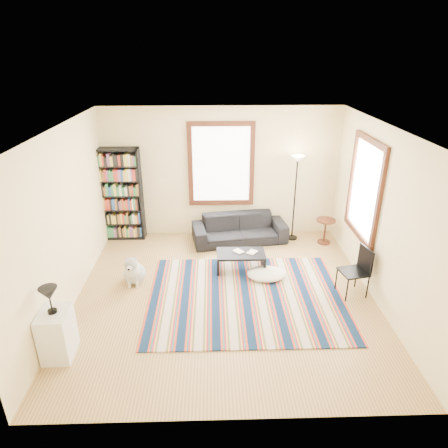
{
  "coord_description": "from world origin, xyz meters",
  "views": [
    {
      "loc": [
        -0.19,
        -5.73,
        3.88
      ],
      "look_at": [
        0.0,
        0.5,
        1.1
      ],
      "focal_mm": 32.0,
      "sensor_mm": 36.0,
      "label": 1
    }
  ],
  "objects_px": {
    "dog": "(134,268)",
    "coffee_table": "(241,261)",
    "bookshelf": "(121,195)",
    "white_cabinet": "(57,334)",
    "floor_cushion": "(266,274)",
    "sofa": "(240,229)",
    "floor_lamp": "(295,199)",
    "side_table": "(325,231)",
    "folding_chair": "(353,272)"
  },
  "relations": [
    {
      "from": "dog",
      "to": "coffee_table",
      "type": "bearing_deg",
      "value": 12.87
    },
    {
      "from": "bookshelf",
      "to": "white_cabinet",
      "type": "relative_size",
      "value": 2.86
    },
    {
      "from": "coffee_table",
      "to": "floor_cushion",
      "type": "bearing_deg",
      "value": -35.04
    },
    {
      "from": "sofa",
      "to": "floor_lamp",
      "type": "height_order",
      "value": "floor_lamp"
    },
    {
      "from": "bookshelf",
      "to": "floor_cushion",
      "type": "distance_m",
      "value": 3.54
    },
    {
      "from": "floor_lamp",
      "to": "white_cabinet",
      "type": "bearing_deg",
      "value": -137.51
    },
    {
      "from": "bookshelf",
      "to": "white_cabinet",
      "type": "distance_m",
      "value": 3.76
    },
    {
      "from": "side_table",
      "to": "floor_lamp",
      "type": "bearing_deg",
      "value": 160.07
    },
    {
      "from": "floor_lamp",
      "to": "dog",
      "type": "bearing_deg",
      "value": -151.58
    },
    {
      "from": "white_cabinet",
      "to": "dog",
      "type": "height_order",
      "value": "white_cabinet"
    },
    {
      "from": "sofa",
      "to": "coffee_table",
      "type": "relative_size",
      "value": 2.21
    },
    {
      "from": "sofa",
      "to": "dog",
      "type": "height_order",
      "value": "dog"
    },
    {
      "from": "side_table",
      "to": "coffee_table",
      "type": "bearing_deg",
      "value": -149.88
    },
    {
      "from": "bookshelf",
      "to": "floor_lamp",
      "type": "distance_m",
      "value": 3.69
    },
    {
      "from": "floor_cushion",
      "to": "white_cabinet",
      "type": "bearing_deg",
      "value": -148.4
    },
    {
      "from": "floor_cushion",
      "to": "white_cabinet",
      "type": "xyz_separation_m",
      "value": [
        -3.07,
        -1.89,
        0.26
      ]
    },
    {
      "from": "dog",
      "to": "floor_lamp",
      "type": "bearing_deg",
      "value": 30.18
    },
    {
      "from": "sofa",
      "to": "white_cabinet",
      "type": "xyz_separation_m",
      "value": [
        -2.68,
        -3.43,
        0.06
      ]
    },
    {
      "from": "white_cabinet",
      "to": "sofa",
      "type": "bearing_deg",
      "value": 50.1
    },
    {
      "from": "sofa",
      "to": "side_table",
      "type": "relative_size",
      "value": 3.68
    },
    {
      "from": "coffee_table",
      "to": "folding_chair",
      "type": "distance_m",
      "value": 2.03
    },
    {
      "from": "floor_cushion",
      "to": "side_table",
      "type": "distance_m",
      "value": 2.01
    },
    {
      "from": "sofa",
      "to": "floor_cushion",
      "type": "distance_m",
      "value": 1.6
    },
    {
      "from": "folding_chair",
      "to": "white_cabinet",
      "type": "bearing_deg",
      "value": -175.36
    },
    {
      "from": "side_table",
      "to": "folding_chair",
      "type": "relative_size",
      "value": 0.63
    },
    {
      "from": "side_table",
      "to": "dog",
      "type": "distance_m",
      "value": 4.07
    },
    {
      "from": "bookshelf",
      "to": "coffee_table",
      "type": "distance_m",
      "value": 3.0
    },
    {
      "from": "folding_chair",
      "to": "white_cabinet",
      "type": "height_order",
      "value": "folding_chair"
    },
    {
      "from": "coffee_table",
      "to": "white_cabinet",
      "type": "distance_m",
      "value": 3.43
    },
    {
      "from": "coffee_table",
      "to": "folding_chair",
      "type": "height_order",
      "value": "folding_chair"
    },
    {
      "from": "bookshelf",
      "to": "dog",
      "type": "height_order",
      "value": "bookshelf"
    },
    {
      "from": "coffee_table",
      "to": "side_table",
      "type": "xyz_separation_m",
      "value": [
        1.87,
        1.09,
        0.09
      ]
    },
    {
      "from": "coffee_table",
      "to": "floor_cushion",
      "type": "distance_m",
      "value": 0.55
    },
    {
      "from": "side_table",
      "to": "white_cabinet",
      "type": "bearing_deg",
      "value": -143.84
    },
    {
      "from": "floor_lamp",
      "to": "side_table",
      "type": "bearing_deg",
      "value": -19.93
    },
    {
      "from": "sofa",
      "to": "folding_chair",
      "type": "xyz_separation_m",
      "value": [
        1.77,
        -2.09,
        0.14
      ]
    },
    {
      "from": "floor_cushion",
      "to": "sofa",
      "type": "bearing_deg",
      "value": 104.25
    },
    {
      "from": "floor_lamp",
      "to": "dog",
      "type": "xyz_separation_m",
      "value": [
        -3.14,
        -1.7,
        -0.63
      ]
    },
    {
      "from": "white_cabinet",
      "to": "coffee_table",
      "type": "bearing_deg",
      "value": 38.13
    },
    {
      "from": "floor_lamp",
      "to": "dog",
      "type": "relative_size",
      "value": 3.12
    },
    {
      "from": "bookshelf",
      "to": "floor_lamp",
      "type": "relative_size",
      "value": 1.08
    },
    {
      "from": "sofa",
      "to": "dog",
      "type": "bearing_deg",
      "value": -150.07
    },
    {
      "from": "bookshelf",
      "to": "coffee_table",
      "type": "relative_size",
      "value": 2.22
    },
    {
      "from": "floor_cushion",
      "to": "dog",
      "type": "xyz_separation_m",
      "value": [
        -2.37,
        -0.06,
        0.21
      ]
    },
    {
      "from": "bookshelf",
      "to": "white_cabinet",
      "type": "height_order",
      "value": "bookshelf"
    },
    {
      "from": "floor_cushion",
      "to": "dog",
      "type": "bearing_deg",
      "value": -178.44
    },
    {
      "from": "bookshelf",
      "to": "side_table",
      "type": "relative_size",
      "value": 3.7
    },
    {
      "from": "coffee_table",
      "to": "dog",
      "type": "xyz_separation_m",
      "value": [
        -1.92,
        -0.38,
        0.12
      ]
    },
    {
      "from": "bookshelf",
      "to": "side_table",
      "type": "xyz_separation_m",
      "value": [
        4.34,
        -0.41,
        -0.73
      ]
    },
    {
      "from": "floor_lamp",
      "to": "bookshelf",
      "type": "bearing_deg",
      "value": 177.36
    }
  ]
}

